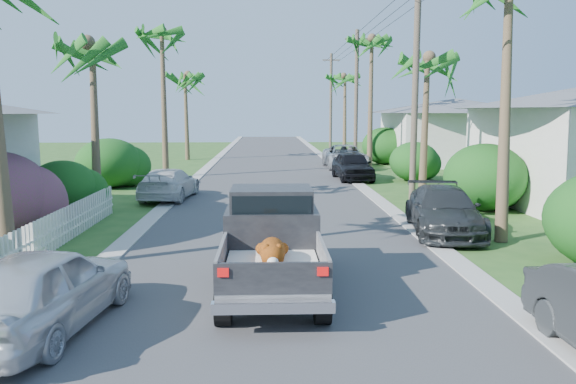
{
  "coord_description": "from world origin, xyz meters",
  "views": [
    {
      "loc": [
        -0.31,
        -9.49,
        3.64
      ],
      "look_at": [
        0.27,
        6.23,
        1.4
      ],
      "focal_mm": 35.0,
      "sensor_mm": 36.0,
      "label": 1
    }
  ],
  "objects_px": {
    "parked_car_lf": "(169,184)",
    "palm_r_d": "(345,76)",
    "parked_car_rd": "(345,157)",
    "utility_pole_b": "(415,88)",
    "parked_car_ln": "(42,290)",
    "palm_l_b": "(91,44)",
    "palm_l_c": "(162,33)",
    "pickup_truck": "(272,239)",
    "utility_pole_d": "(331,102)",
    "palm_r_b": "(427,58)",
    "palm_l_d": "(185,75)",
    "palm_r_c": "(372,40)",
    "parked_car_rm": "(443,211)",
    "house_right_far": "(455,134)",
    "parked_car_rf": "(352,166)",
    "utility_pole_c": "(356,98)"
  },
  "relations": [
    {
      "from": "parked_car_ln",
      "to": "parked_car_rm",
      "type": "bearing_deg",
      "value": -133.2
    },
    {
      "from": "palm_l_c",
      "to": "palm_r_c",
      "type": "distance_m",
      "value": 12.84
    },
    {
      "from": "parked_car_rd",
      "to": "utility_pole_b",
      "type": "relative_size",
      "value": 0.6
    },
    {
      "from": "palm_l_b",
      "to": "palm_l_c",
      "type": "relative_size",
      "value": 0.8
    },
    {
      "from": "parked_car_rd",
      "to": "palm_l_b",
      "type": "xyz_separation_m",
      "value": [
        -11.56,
        -15.0,
        5.39
      ]
    },
    {
      "from": "palm_l_c",
      "to": "palm_r_d",
      "type": "bearing_deg",
      "value": 55.22
    },
    {
      "from": "parked_car_rf",
      "to": "palm_r_c",
      "type": "distance_m",
      "value": 9.29
    },
    {
      "from": "palm_r_b",
      "to": "utility_pole_c",
      "type": "bearing_deg",
      "value": 94.4
    },
    {
      "from": "parked_car_ln",
      "to": "house_right_far",
      "type": "bearing_deg",
      "value": -111.78
    },
    {
      "from": "palm_l_c",
      "to": "palm_r_b",
      "type": "height_order",
      "value": "palm_l_c"
    },
    {
      "from": "parked_car_rd",
      "to": "palm_r_c",
      "type": "height_order",
      "value": "palm_r_c"
    },
    {
      "from": "palm_r_b",
      "to": "palm_r_d",
      "type": "xyz_separation_m",
      "value": [
        -0.1,
        25.0,
        0.79
      ]
    },
    {
      "from": "pickup_truck",
      "to": "parked_car_lf",
      "type": "distance_m",
      "value": 12.78
    },
    {
      "from": "parked_car_rf",
      "to": "palm_r_d",
      "type": "bearing_deg",
      "value": 80.69
    },
    {
      "from": "palm_l_d",
      "to": "utility_pole_b",
      "type": "distance_m",
      "value": 24.31
    },
    {
      "from": "palm_l_c",
      "to": "palm_r_c",
      "type": "relative_size",
      "value": 0.98
    },
    {
      "from": "palm_r_b",
      "to": "palm_l_d",
      "type": "bearing_deg",
      "value": 124.59
    },
    {
      "from": "parked_car_rm",
      "to": "parked_car_ln",
      "type": "distance_m",
      "value": 11.68
    },
    {
      "from": "parked_car_rf",
      "to": "parked_car_ln",
      "type": "height_order",
      "value": "parked_car_rf"
    },
    {
      "from": "pickup_truck",
      "to": "utility_pole_b",
      "type": "distance_m",
      "value": 12.94
    },
    {
      "from": "parked_car_rf",
      "to": "utility_pole_d",
      "type": "distance_m",
      "value": 22.72
    },
    {
      "from": "palm_r_b",
      "to": "utility_pole_c",
      "type": "distance_m",
      "value": 13.11
    },
    {
      "from": "parked_car_rm",
      "to": "utility_pole_b",
      "type": "xyz_separation_m",
      "value": [
        0.6,
        6.0,
        3.91
      ]
    },
    {
      "from": "pickup_truck",
      "to": "utility_pole_d",
      "type": "xyz_separation_m",
      "value": [
        5.82,
        40.99,
        3.59
      ]
    },
    {
      "from": "palm_r_c",
      "to": "utility_pole_b",
      "type": "xyz_separation_m",
      "value": [
        -0.6,
        -13.0,
        -3.51
      ]
    },
    {
      "from": "parked_car_rd",
      "to": "parked_car_ln",
      "type": "xyz_separation_m",
      "value": [
        -8.8,
        -27.4,
        -0.03
      ]
    },
    {
      "from": "palm_l_d",
      "to": "house_right_far",
      "type": "distance_m",
      "value": 20.37
    },
    {
      "from": "parked_car_ln",
      "to": "palm_l_b",
      "type": "distance_m",
      "value": 13.81
    },
    {
      "from": "parked_car_rm",
      "to": "utility_pole_c",
      "type": "relative_size",
      "value": 0.53
    },
    {
      "from": "parked_car_ln",
      "to": "palm_r_c",
      "type": "distance_m",
      "value": 29.26
    },
    {
      "from": "parked_car_lf",
      "to": "utility_pole_d",
      "type": "relative_size",
      "value": 0.5
    },
    {
      "from": "parked_car_rm",
      "to": "palm_r_b",
      "type": "bearing_deg",
      "value": 86.12
    },
    {
      "from": "palm_l_d",
      "to": "parked_car_lf",
      "type": "bearing_deg",
      "value": -84.15
    },
    {
      "from": "parked_car_lf",
      "to": "palm_r_d",
      "type": "bearing_deg",
      "value": -107.28
    },
    {
      "from": "parked_car_rd",
      "to": "palm_r_d",
      "type": "xyz_separation_m",
      "value": [
        1.74,
        13.0,
        5.98
      ]
    },
    {
      "from": "pickup_truck",
      "to": "palm_l_d",
      "type": "relative_size",
      "value": 0.66
    },
    {
      "from": "parked_car_ln",
      "to": "house_right_far",
      "type": "relative_size",
      "value": 0.47
    },
    {
      "from": "parked_car_rm",
      "to": "palm_l_d",
      "type": "relative_size",
      "value": 0.61
    },
    {
      "from": "palm_l_c",
      "to": "utility_pole_d",
      "type": "height_order",
      "value": "palm_l_c"
    },
    {
      "from": "pickup_truck",
      "to": "house_right_far",
      "type": "xyz_separation_m",
      "value": [
        13.22,
        27.99,
        1.11
      ]
    },
    {
      "from": "parked_car_rm",
      "to": "house_right_far",
      "type": "distance_m",
      "value": 24.39
    },
    {
      "from": "palm_l_d",
      "to": "utility_pole_b",
      "type": "height_order",
      "value": "utility_pole_b"
    },
    {
      "from": "parked_car_rf",
      "to": "palm_r_c",
      "type": "height_order",
      "value": "palm_r_c"
    },
    {
      "from": "parked_car_rm",
      "to": "parked_car_rd",
      "type": "xyz_separation_m",
      "value": [
        -0.24,
        20.0,
        0.07
      ]
    },
    {
      "from": "parked_car_rm",
      "to": "pickup_truck",
      "type": "bearing_deg",
      "value": -128.89
    },
    {
      "from": "palm_l_b",
      "to": "utility_pole_d",
      "type": "relative_size",
      "value": 0.82
    },
    {
      "from": "palm_r_d",
      "to": "house_right_far",
      "type": "distance_m",
      "value": 12.79
    },
    {
      "from": "parked_car_ln",
      "to": "palm_r_d",
      "type": "relative_size",
      "value": 0.53
    },
    {
      "from": "parked_car_rm",
      "to": "utility_pole_d",
      "type": "xyz_separation_m",
      "value": [
        0.6,
        36.0,
        3.91
      ]
    },
    {
      "from": "palm_l_d",
      "to": "palm_r_b",
      "type": "bearing_deg",
      "value": -55.41
    }
  ]
}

